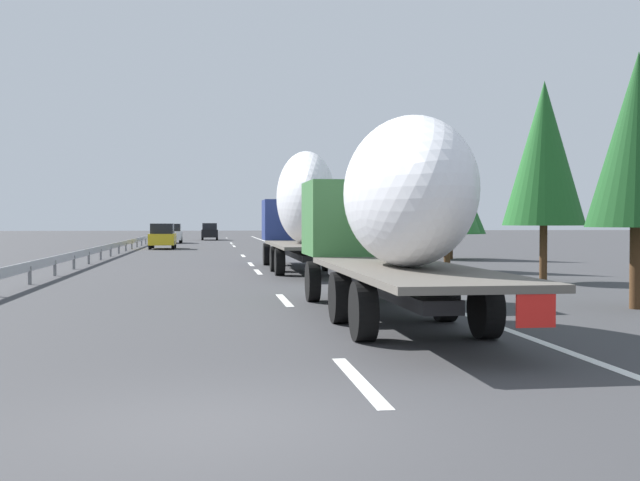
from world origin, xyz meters
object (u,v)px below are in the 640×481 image
object	(u,v)px
car_black_suv	(210,232)
car_yellow_coupe	(163,236)
car_white_van	(173,233)
truck_lead	(302,207)
truck_trailing	(390,210)
road_sign	(307,218)

from	to	relation	value
car_black_suv	car_yellow_coupe	distance (m)	28.21
car_white_van	truck_lead	bearing A→B (deg)	-170.38
truck_trailing	car_yellow_coupe	xyz separation A→B (m)	(43.53, 7.35, -1.35)
car_yellow_coupe	car_white_van	bearing A→B (deg)	0.06
car_black_suv	truck_trailing	bearing A→B (deg)	-176.90
truck_trailing	car_yellow_coupe	distance (m)	44.17
truck_lead	car_yellow_coupe	size ratio (longest dim) A/B	3.10
truck_lead	truck_trailing	bearing A→B (deg)	-180.00
road_sign	truck_lead	bearing A→B (deg)	172.36
truck_lead	road_sign	xyz separation A→B (m)	(23.11, -3.10, -0.35)
truck_trailing	car_black_suv	bearing A→B (deg)	3.10
truck_lead	car_black_suv	world-z (taller)	truck_lead
truck_lead	car_white_van	bearing A→B (deg)	9.62
car_white_van	truck_trailing	bearing A→B (deg)	-172.92
truck_trailing	car_black_suv	xyz separation A→B (m)	(71.53, 3.88, -1.36)
car_white_van	car_yellow_coupe	world-z (taller)	car_yellow_coupe
truck_lead	truck_trailing	size ratio (longest dim) A/B	1.08
car_black_suv	car_yellow_coupe	bearing A→B (deg)	172.93
car_black_suv	road_sign	distance (m)	33.31
road_sign	car_black_suv	bearing A→B (deg)	12.11
car_black_suv	car_white_van	world-z (taller)	car_black_suv
car_yellow_coupe	truck_lead	bearing A→B (deg)	-165.11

